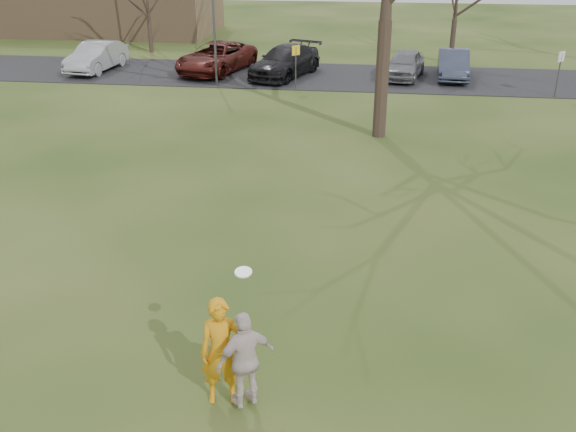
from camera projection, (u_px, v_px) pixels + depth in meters
The scene contains 13 objects.
ground at pixel (258, 390), 11.24m from camera, with size 120.00×120.00×0.00m, color #1E380F.
parking_strip at pixel (341, 77), 33.81m from camera, with size 62.00×6.50×0.04m, color black.
player_defender at pixel (221, 352), 10.63m from camera, with size 0.71×0.46×1.94m, color orange.
car_1 at pixel (97, 57), 34.75m from camera, with size 1.60×4.59×1.51m, color #A0A1A6.
car_2 at pixel (216, 57), 34.46m from camera, with size 2.54×5.51×1.53m, color #4C1612.
car_3 at pixel (285, 61), 33.52m from camera, with size 2.13×5.25×1.52m, color black.
car_4 at pixel (405, 64), 33.14m from camera, with size 1.65×4.09×1.39m, color slate.
car_5 at pixel (453, 64), 33.12m from camera, with size 1.50×4.29×1.41m, color #343A4E.
catching_play at pixel (246, 359), 10.44m from camera, with size 1.07×0.95×2.45m.
building at pixel (76, 4), 47.13m from camera, with size 20.60×8.50×5.14m.
lamp_post at pixel (213, 1), 30.63m from camera, with size 0.34×0.34×6.27m.
sign_yellow at pixel (296, 59), 30.74m from camera, with size 0.35×0.35×2.08m.
sign_white at pixel (560, 66), 29.32m from camera, with size 0.35×0.35×2.08m.
Camera 1 is at (1.69, -8.85, 7.38)m, focal length 40.61 mm.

